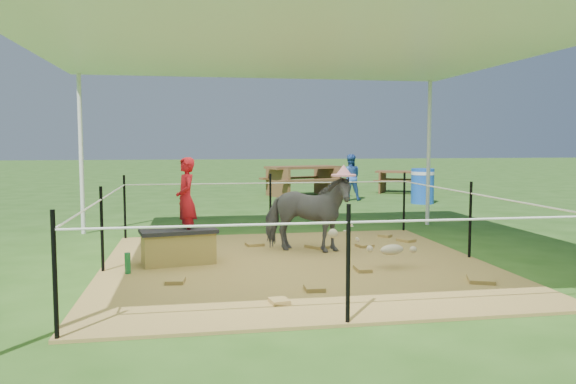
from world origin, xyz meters
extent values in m
plane|color=#2D5919|center=(0.00, 0.00, 0.00)|extent=(90.00, 90.00, 0.00)
cube|color=brown|center=(0.00, 0.00, 0.01)|extent=(4.60, 4.60, 0.03)
cylinder|color=silver|center=(-3.00, 3.00, 1.30)|extent=(0.07, 0.07, 2.60)
cylinder|color=silver|center=(3.00, 3.00, 1.30)|extent=(0.07, 0.07, 2.60)
cube|color=white|center=(0.00, 0.00, 2.64)|extent=(6.30, 6.30, 0.08)
cube|color=white|center=(0.00, 0.00, 2.79)|extent=(3.30, 3.30, 0.22)
cylinder|color=black|center=(-2.25, 2.25, 0.50)|extent=(0.04, 0.04, 1.00)
cylinder|color=black|center=(0.00, 2.25, 0.50)|extent=(0.04, 0.04, 1.00)
cylinder|color=black|center=(2.25, 2.25, 0.50)|extent=(0.04, 0.04, 1.00)
cylinder|color=black|center=(-2.25, 0.00, 0.50)|extent=(0.04, 0.04, 1.00)
cylinder|color=black|center=(2.25, 0.00, 0.50)|extent=(0.04, 0.04, 1.00)
cylinder|color=black|center=(-2.25, -2.25, 0.50)|extent=(0.04, 0.04, 1.00)
cylinder|color=black|center=(0.00, -2.25, 0.50)|extent=(0.04, 0.04, 1.00)
cylinder|color=white|center=(0.00, 2.25, 0.85)|extent=(4.50, 0.02, 0.02)
cylinder|color=white|center=(0.00, -2.25, 0.85)|extent=(4.50, 0.02, 0.02)
cylinder|color=white|center=(2.25, 0.00, 0.85)|extent=(0.02, 4.50, 0.02)
cylinder|color=white|center=(-2.25, 0.00, 0.85)|extent=(0.02, 4.50, 0.02)
cube|color=#A68A3C|center=(-1.41, 0.27, 0.22)|extent=(0.91, 0.57, 0.37)
cube|color=black|center=(-1.41, 0.27, 0.43)|extent=(0.97, 0.63, 0.05)
imported|color=red|center=(-1.31, 0.27, 0.91)|extent=(0.31, 0.41, 1.01)
cylinder|color=#1A7636|center=(-1.96, -0.18, 0.15)|extent=(0.08, 0.08, 0.23)
imported|color=#4A4A4F|center=(0.27, 0.71, 0.55)|extent=(1.34, 1.01, 1.03)
cylinder|color=pink|center=(0.27, 0.71, 1.14)|extent=(0.32, 0.32, 0.15)
cylinder|color=blue|center=(4.37, 6.41, 0.43)|extent=(0.67, 0.67, 0.86)
cube|color=brown|center=(1.84, 8.78, 0.42)|extent=(2.37, 2.00, 0.84)
cube|color=brown|center=(4.99, 9.27, 0.33)|extent=(1.93, 1.76, 0.66)
imported|color=#2E59AD|center=(2.81, 7.43, 0.60)|extent=(0.64, 0.53, 1.20)
camera|label=1|loc=(-1.24, -6.57, 1.49)|focal=35.00mm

